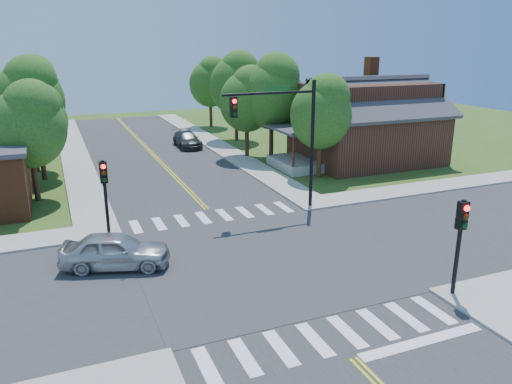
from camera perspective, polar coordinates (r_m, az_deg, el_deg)
name	(u,v)px	position (r m, az deg, el deg)	size (l,w,h in m)	color
ground	(258,262)	(21.88, 0.18, -7.97)	(100.00, 100.00, 0.00)	#37541A
road_ns	(258,261)	(21.87, 0.18, -7.92)	(10.00, 90.00, 0.04)	#2D2D30
road_ew	(258,261)	(21.87, 0.18, -7.91)	(90.00, 10.00, 0.04)	#2D2D30
intersection_patch	(258,262)	(21.88, 0.18, -7.97)	(10.20, 10.20, 0.06)	#2D2D30
sidewalk_ne	(360,155)	(42.41, 11.80, 4.13)	(40.00, 40.00, 0.14)	#9E9B93
crosswalk_north	(214,216)	(27.27, -4.84, -2.77)	(8.85, 2.00, 0.01)	white
crosswalk_south	(331,335)	(17.01, 8.57, -15.90)	(8.85, 2.00, 0.01)	white
centerline	(258,261)	(21.86, 0.18, -7.86)	(0.30, 90.00, 0.01)	gold
stop_bar	(422,343)	(17.39, 18.41, -16.03)	(4.60, 0.45, 0.09)	white
signal_mast_ne	(285,126)	(26.91, 3.34, 7.58)	(5.30, 0.42, 7.20)	black
signal_pole_se	(461,230)	(19.48, 22.36, -4.06)	(0.34, 0.42, 3.80)	black
signal_pole_nw	(105,184)	(24.86, -16.92, 0.90)	(0.34, 0.42, 3.80)	black
house_ne	(366,119)	(40.14, 12.49, 8.11)	(13.05, 8.80, 7.11)	black
tree_e_a	(322,110)	(34.42, 7.61, 9.26)	(4.22, 4.01, 7.18)	#382314
tree_e_b	(273,90)	(39.93, 1.95, 11.59)	(4.94, 4.69, 8.39)	#382314
tree_e_c	(237,82)	(47.58, -2.18, 12.49)	(4.96, 4.72, 8.44)	#382314
tree_e_d	(211,81)	(55.63, -5.18, 12.56)	(4.52, 4.29, 7.68)	#382314
tree_w_a	(29,123)	(31.65, -24.47, 7.24)	(4.23, 4.02, 7.19)	#382314
tree_w_b	(29,97)	(38.93, -24.50, 9.90)	(4.89, 4.65, 8.32)	#382314
tree_w_c	(32,88)	(46.52, -24.21, 10.75)	(4.82, 4.58, 8.19)	#382314
tree_w_d	(37,94)	(55.63, -23.73, 10.20)	(3.62, 3.44, 6.16)	#382314
tree_house	(248,98)	(40.31, -0.94, 10.74)	(4.36, 4.15, 7.42)	#382314
tree_bldg	(38,117)	(36.59, -23.63, 7.83)	(3.87, 3.68, 6.58)	#382314
car_silver	(115,251)	(21.81, -15.78, -6.53)	(4.83, 3.14, 1.53)	silver
car_dgrey	(187,140)	(45.36, -7.86, 5.93)	(1.99, 4.70, 1.35)	#2F3135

